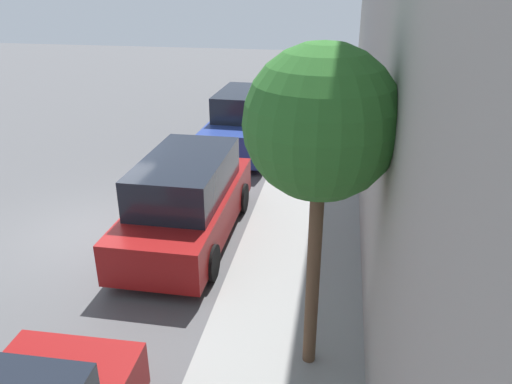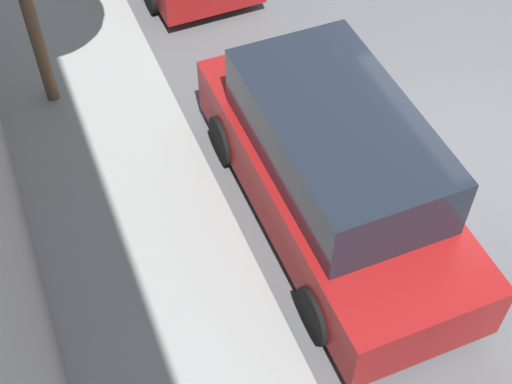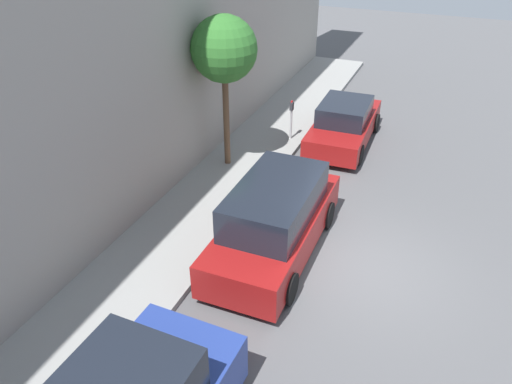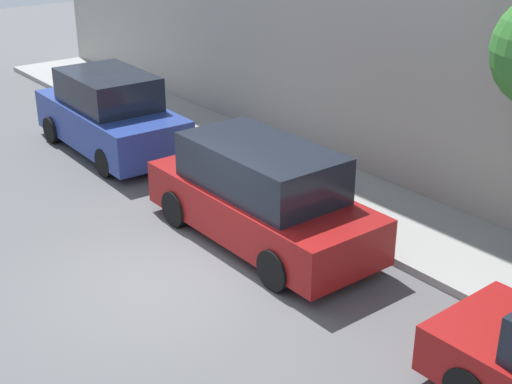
% 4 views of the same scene
% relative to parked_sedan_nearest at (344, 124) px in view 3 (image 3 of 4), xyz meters
% --- Properties ---
extents(ground_plane, '(60.00, 60.00, 0.00)m').
position_rel_parked_sedan_nearest_xyz_m(ground_plane, '(-2.23, 6.51, -0.72)').
color(ground_plane, '#515154').
extents(sidewalk, '(2.54, 32.00, 0.15)m').
position_rel_parked_sedan_nearest_xyz_m(sidewalk, '(2.54, 6.51, -0.65)').
color(sidewalk, gray).
rests_on(sidewalk, ground_plane).
extents(parked_sedan_nearest, '(1.92, 4.54, 1.54)m').
position_rel_parked_sedan_nearest_xyz_m(parked_sedan_nearest, '(0.00, 0.00, 0.00)').
color(parked_sedan_nearest, maroon).
rests_on(parked_sedan_nearest, ground_plane).
extents(parked_minivan_second, '(2.02, 4.91, 1.90)m').
position_rel_parked_sedan_nearest_xyz_m(parked_minivan_second, '(0.05, 6.71, 0.20)').
color(parked_minivan_second, maroon).
rests_on(parked_minivan_second, ground_plane).
extents(parking_meter_near, '(0.11, 0.15, 1.39)m').
position_rel_parked_sedan_nearest_xyz_m(parking_meter_near, '(1.72, 0.65, 0.28)').
color(parking_meter_near, '#ADADB2').
rests_on(parking_meter_near, sidewalk).
extents(street_tree, '(1.92, 1.92, 4.60)m').
position_rel_parked_sedan_nearest_xyz_m(street_tree, '(2.98, 3.15, 3.03)').
color(street_tree, brown).
rests_on(street_tree, sidewalk).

